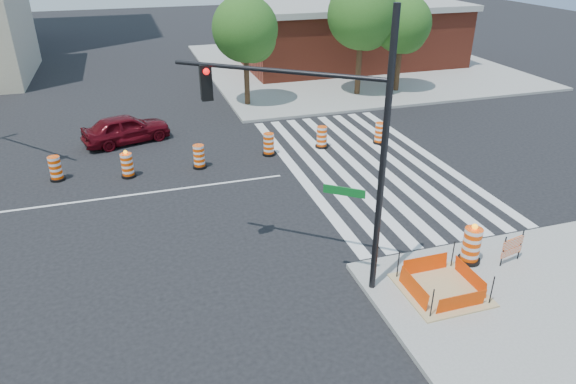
% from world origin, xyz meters
% --- Properties ---
extents(ground, '(120.00, 120.00, 0.00)m').
position_xyz_m(ground, '(0.00, 0.00, 0.00)').
color(ground, black).
rests_on(ground, ground).
extents(sidewalk_ne, '(22.00, 22.00, 0.15)m').
position_xyz_m(sidewalk_ne, '(18.00, 18.00, 0.07)').
color(sidewalk_ne, gray).
rests_on(sidewalk_ne, ground).
extents(crosswalk_east, '(6.75, 13.50, 0.01)m').
position_xyz_m(crosswalk_east, '(10.95, 0.00, 0.01)').
color(crosswalk_east, silver).
rests_on(crosswalk_east, ground).
extents(lane_centerline, '(14.00, 0.12, 0.01)m').
position_xyz_m(lane_centerline, '(0.00, 0.00, 0.01)').
color(lane_centerline, silver).
rests_on(lane_centerline, ground).
extents(excavation_pit, '(2.20, 2.20, 0.90)m').
position_xyz_m(excavation_pit, '(9.00, -9.00, 0.22)').
color(excavation_pit, tan).
rests_on(excavation_pit, ground).
extents(brick_storefront, '(16.50, 8.50, 4.60)m').
position_xyz_m(brick_storefront, '(18.00, 18.00, 2.32)').
color(brick_storefront, maroon).
rests_on(brick_storefront, ground).
extents(red_coupe, '(4.41, 2.76, 1.40)m').
position_xyz_m(red_coupe, '(1.04, 5.96, 0.70)').
color(red_coupe, '#52070F').
rests_on(red_coupe, ground).
extents(signal_pole_se, '(4.63, 3.58, 7.57)m').
position_xyz_m(signal_pole_se, '(5.98, -7.29, 4.65)').
color(signal_pole_se, black).
rests_on(signal_pole_se, ground).
extents(pit_drum, '(0.67, 0.67, 1.31)m').
position_xyz_m(pit_drum, '(10.59, -7.99, 0.69)').
color(pit_drum, black).
rests_on(pit_drum, ground).
extents(barricade, '(0.85, 0.22, 1.01)m').
position_xyz_m(barricade, '(11.73, -8.40, 0.70)').
color(barricade, '#FF4B05').
rests_on(barricade, ground).
extents(tree_north_c, '(3.67, 3.67, 6.24)m').
position_xyz_m(tree_north_c, '(8.04, 10.07, 4.19)').
color(tree_north_c, '#382314').
rests_on(tree_north_c, ground).
extents(tree_north_d, '(4.07, 4.07, 6.92)m').
position_xyz_m(tree_north_d, '(15.11, 10.13, 4.64)').
color(tree_north_d, '#382314').
rests_on(tree_north_d, ground).
extents(tree_north_e, '(3.57, 3.54, 6.02)m').
position_xyz_m(tree_north_e, '(17.83, 10.13, 4.04)').
color(tree_north_e, '#382314').
rests_on(tree_north_e, ground).
extents(median_drum_3, '(0.60, 0.60, 1.02)m').
position_xyz_m(median_drum_3, '(-1.86, 2.35, 0.48)').
color(median_drum_3, black).
rests_on(median_drum_3, ground).
extents(median_drum_4, '(0.60, 0.60, 1.18)m').
position_xyz_m(median_drum_4, '(0.94, 1.80, 0.49)').
color(median_drum_4, black).
rests_on(median_drum_4, ground).
extents(median_drum_5, '(0.60, 0.60, 1.02)m').
position_xyz_m(median_drum_5, '(3.92, 1.86, 0.48)').
color(median_drum_5, black).
rests_on(median_drum_5, ground).
extents(median_drum_6, '(0.60, 0.60, 1.02)m').
position_xyz_m(median_drum_6, '(7.17, 2.36, 0.48)').
color(median_drum_6, black).
rests_on(median_drum_6, ground).
extents(median_drum_7, '(0.60, 0.60, 1.02)m').
position_xyz_m(median_drum_7, '(9.80, 2.50, 0.48)').
color(median_drum_7, black).
rests_on(median_drum_7, ground).
extents(median_drum_8, '(0.60, 0.60, 1.02)m').
position_xyz_m(median_drum_8, '(12.66, 2.17, 0.48)').
color(median_drum_8, black).
rests_on(median_drum_8, ground).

